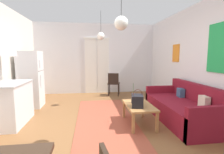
{
  "coord_description": "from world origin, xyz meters",
  "views": [
    {
      "loc": [
        -0.25,
        -3.2,
        1.44
      ],
      "look_at": [
        0.36,
        1.38,
        0.86
      ],
      "focal_mm": 26.86,
      "sensor_mm": 36.0,
      "label": 1
    }
  ],
  "objects": [
    {
      "name": "handbag",
      "position": [
        0.69,
        -0.03,
        0.55
      ],
      "size": [
        0.29,
        0.34,
        0.35
      ],
      "color": "black",
      "rests_on": "coffee_table"
    },
    {
      "name": "couch",
      "position": [
        1.82,
        0.17,
        0.27
      ],
      "size": [
        0.92,
        2.02,
        0.82
      ],
      "color": "maroon",
      "rests_on": "ground_plane"
    },
    {
      "name": "pendant_lamp_far",
      "position": [
        0.08,
        1.6,
        2.0
      ],
      "size": [
        0.21,
        0.21,
        0.78
      ],
      "color": "black"
    },
    {
      "name": "accent_chair",
      "position": [
        0.61,
        2.76,
        0.48
      ],
      "size": [
        0.51,
        0.49,
        0.84
      ],
      "rotation": [
        0.0,
        0.0,
        2.88
      ],
      "color": "black",
      "rests_on": "ground_plane"
    },
    {
      "name": "bamboo_vase",
      "position": [
        0.67,
        0.25,
        0.54
      ],
      "size": [
        0.08,
        0.08,
        0.43
      ],
      "color": "#2D2D33",
      "rests_on": "coffee_table"
    },
    {
      "name": "kitchen_counter",
      "position": [
        -1.96,
        0.48,
        0.73
      ],
      "size": [
        0.64,
        1.05,
        1.99
      ],
      "color": "silver",
      "rests_on": "ground_plane"
    },
    {
      "name": "refrigerator",
      "position": [
        -1.89,
        1.72,
        0.79
      ],
      "size": [
        0.59,
        0.59,
        1.58
      ],
      "color": "white",
      "rests_on": "ground_plane"
    },
    {
      "name": "wall_back",
      "position": [
        0.0,
        3.4,
        1.33
      ],
      "size": [
        4.76,
        0.13,
        2.68
      ],
      "color": "silver",
      "rests_on": "ground_plane"
    },
    {
      "name": "coffee_table",
      "position": [
        0.76,
        0.11,
        0.37
      ],
      "size": [
        0.54,
        0.92,
        0.43
      ],
      "color": "#A87542",
      "rests_on": "ground_plane"
    },
    {
      "name": "ground_plane",
      "position": [
        0.0,
        0.0,
        -0.05
      ],
      "size": [
        5.16,
        7.31,
        0.1
      ],
      "primitive_type": "cube",
      "color": "brown"
    },
    {
      "name": "wall_right",
      "position": [
        2.33,
        -0.0,
        1.34
      ],
      "size": [
        0.12,
        6.91,
        2.68
      ],
      "color": "silver",
      "rests_on": "ground_plane"
    },
    {
      "name": "pendant_lamp_near",
      "position": [
        0.24,
        -0.59,
        1.94
      ],
      "size": [
        0.21,
        0.21,
        0.85
      ],
      "color": "black"
    },
    {
      "name": "area_rug",
      "position": [
        0.09,
        0.25,
        0.01
      ],
      "size": [
        1.28,
        3.72,
        0.01
      ],
      "primitive_type": "cube",
      "color": "#9E4733",
      "rests_on": "ground_plane"
    }
  ]
}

